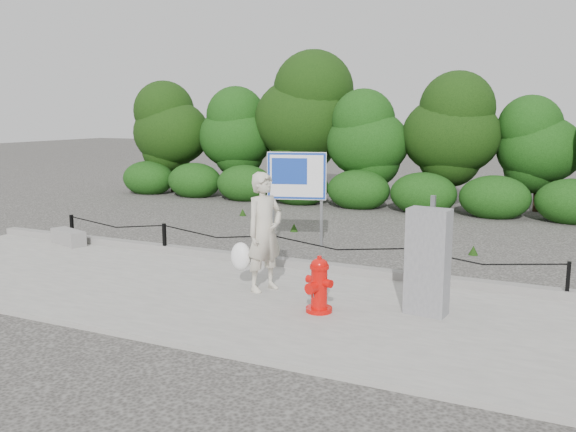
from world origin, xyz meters
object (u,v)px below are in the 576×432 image
at_px(pedestrian, 263,233).
at_px(concrete_block, 68,237).
at_px(fire_hydrant, 319,285).
at_px(advertising_sign, 296,180).
at_px(utility_cabinet, 428,262).

height_order(pedestrian, concrete_block, pedestrian).
bearing_deg(fire_hydrant, advertising_sign, 134.81).
distance_m(fire_hydrant, concrete_block, 6.92).
height_order(fire_hydrant, advertising_sign, advertising_sign).
height_order(fire_hydrant, utility_cabinet, utility_cabinet).
relative_size(fire_hydrant, pedestrian, 0.43).
height_order(fire_hydrant, concrete_block, fire_hydrant).
distance_m(pedestrian, concrete_block, 5.62).
bearing_deg(fire_hydrant, pedestrian, 169.04).
xyz_separation_m(concrete_block, utility_cabinet, (8.07, -1.31, 0.60)).
xyz_separation_m(fire_hydrant, pedestrian, (-1.23, 0.64, 0.53)).
bearing_deg(advertising_sign, fire_hydrant, -78.52).
bearing_deg(pedestrian, advertising_sign, 37.83).
distance_m(concrete_block, utility_cabinet, 8.19).
xyz_separation_m(fire_hydrant, utility_cabinet, (1.41, 0.58, 0.37)).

